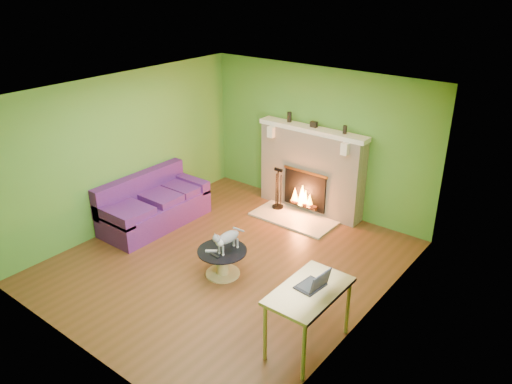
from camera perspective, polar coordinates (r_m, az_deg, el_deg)
floor at (r=7.73m, az=-3.23°, el=-7.94°), size 5.00×5.00×0.00m
ceiling at (r=6.71m, az=-3.76°, el=11.17°), size 5.00×5.00×0.00m
wall_back at (r=9.02m, az=7.08°, el=5.93°), size 5.00×0.00×5.00m
wall_front at (r=5.71m, az=-20.34°, el=-7.04°), size 5.00×0.00×5.00m
wall_left at (r=8.68m, az=-14.77°, el=4.55°), size 0.00×5.00×5.00m
wall_right at (r=6.01m, az=12.94°, el=-4.35°), size 0.00×5.00×5.00m
window_frame at (r=5.19m, az=8.72°, el=-5.75°), size 0.00×1.20×1.20m
window_pane at (r=5.19m, az=8.64°, el=-5.72°), size 0.00×1.06×1.06m
fireplace at (r=9.05m, az=6.30°, el=2.47°), size 2.10×0.46×1.58m
hearth at (r=8.97m, az=4.33°, el=-2.98°), size 1.50×0.75×0.03m
mantel at (r=8.78m, az=6.46°, el=7.09°), size 2.10×0.28×0.08m
sofa at (r=8.85m, az=-11.70°, el=-1.54°), size 0.88×1.91×0.86m
coffee_table at (r=7.32m, az=-3.86°, el=-7.82°), size 0.72×0.72×0.41m
desk at (r=5.83m, az=6.08°, el=-11.79°), size 0.63×1.08×0.80m
cat at (r=7.12m, az=-3.18°, el=-5.46°), size 0.26×0.59×0.36m
remote_silver at (r=7.21m, az=-5.13°, el=-6.72°), size 0.16×0.14×0.02m
remote_black at (r=7.10m, az=-4.75°, el=-7.24°), size 0.16×0.06×0.02m
laptop at (r=5.75m, az=6.28°, el=-9.71°), size 0.32×0.36×0.25m
fire_tools at (r=9.14m, az=2.53°, el=0.44°), size 0.21×0.21×0.78m
mantel_vase_left at (r=9.03m, az=3.84°, el=8.54°), size 0.08×0.08×0.18m
mantel_vase_right at (r=8.48m, az=10.13°, el=7.03°), size 0.07×0.07×0.14m
mantel_box at (r=8.77m, az=6.63°, el=7.69°), size 0.12×0.08×0.10m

